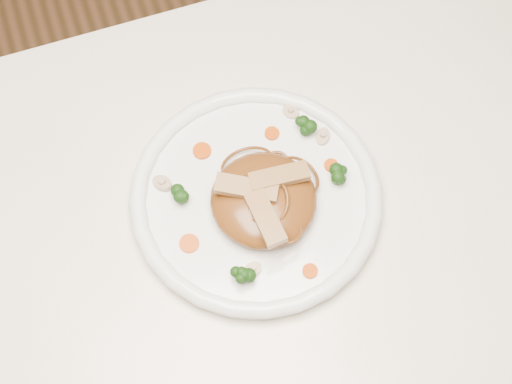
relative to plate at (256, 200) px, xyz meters
name	(u,v)px	position (x,y,z in m)	size (l,w,h in m)	color
table	(212,313)	(-0.09, -0.09, -0.11)	(1.20, 0.80, 0.75)	white
plate	(256,200)	(0.00, 0.00, 0.00)	(0.30, 0.30, 0.02)	white
noodle_mound	(264,200)	(0.00, -0.01, 0.03)	(0.13, 0.13, 0.04)	#613012
chicken_a	(279,177)	(0.03, 0.00, 0.05)	(0.07, 0.02, 0.01)	#A4844D
chicken_b	(246,188)	(-0.01, -0.01, 0.05)	(0.07, 0.02, 0.01)	#A4844D
chicken_c	(265,216)	(-0.01, -0.04, 0.05)	(0.07, 0.02, 0.01)	#A4844D
broccoli_0	(306,126)	(0.09, 0.06, 0.02)	(0.02, 0.02, 0.03)	#15390C
broccoli_1	(182,193)	(-0.08, 0.03, 0.02)	(0.03, 0.03, 0.03)	#15390C
broccoli_2	(242,273)	(-0.05, -0.09, 0.02)	(0.03, 0.03, 0.03)	#15390C
broccoli_3	(338,175)	(0.10, -0.01, 0.02)	(0.02, 0.02, 0.03)	#15390C
carrot_0	(272,133)	(0.05, 0.07, 0.01)	(0.02, 0.02, 0.01)	#B54106
carrot_1	(189,243)	(-0.09, -0.03, 0.01)	(0.02, 0.02, 0.01)	#B54106
carrot_2	(331,165)	(0.10, 0.01, 0.01)	(0.02, 0.02, 0.01)	#B54106
carrot_3	(202,151)	(-0.04, 0.08, 0.01)	(0.02, 0.02, 0.01)	#B54106
carrot_4	(310,271)	(0.03, -0.11, 0.01)	(0.02, 0.02, 0.01)	#B54106
mushroom_0	(252,270)	(-0.03, -0.09, 0.01)	(0.02, 0.02, 0.01)	beige
mushroom_1	(323,137)	(0.11, 0.05, 0.01)	(0.02, 0.02, 0.01)	beige
mushroom_2	(162,183)	(-0.10, 0.05, 0.01)	(0.03, 0.03, 0.01)	beige
mushroom_3	(291,112)	(0.08, 0.10, 0.01)	(0.02, 0.02, 0.01)	beige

